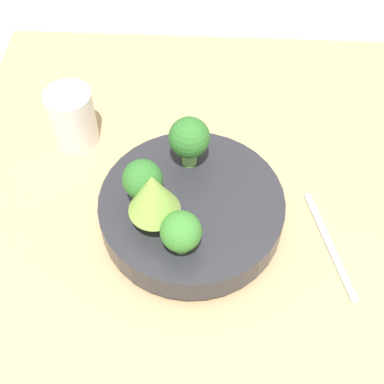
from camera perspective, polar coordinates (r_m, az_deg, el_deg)
The scene contains 9 objects.
ground_plane at distance 0.87m, azimuth 1.60°, elevation -3.94°, with size 6.00×6.00×0.00m, color #ADA89E.
table at distance 0.85m, azimuth 1.63°, elevation -3.21°, with size 0.90×0.84×0.04m.
bowl at distance 0.80m, azimuth 0.00°, elevation -1.97°, with size 0.27×0.27×0.06m.
broccoli_floret_right at distance 0.78m, azimuth -0.25°, elevation 5.69°, with size 0.06×0.06×0.09m.
broccoli_floret_left at distance 0.70m, azimuth -1.14°, elevation -4.30°, with size 0.06×0.06×0.07m.
romanesco_piece_far at distance 0.70m, azimuth -4.11°, elevation -0.30°, with size 0.07×0.07×0.11m.
broccoli_floret_back at distance 0.73m, azimuth -5.25°, elevation 1.23°, with size 0.06×0.06×0.08m.
cup at distance 0.92m, azimuth -12.61°, elevation 7.75°, with size 0.08×0.08×0.10m.
fork at distance 0.83m, azimuth 14.46°, elevation -5.47°, with size 0.19×0.06×0.01m.
Camera 1 is at (-0.47, 0.00, 0.73)m, focal length 50.00 mm.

